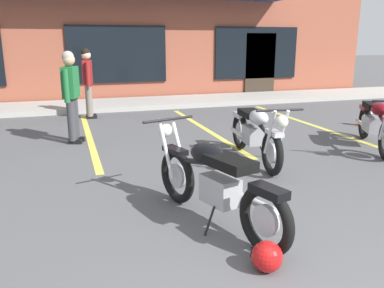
{
  "coord_description": "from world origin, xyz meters",
  "views": [
    {
      "loc": [
        -1.6,
        -1.19,
        1.84
      ],
      "look_at": [
        -0.09,
        3.54,
        0.55
      ],
      "focal_mm": 37.14,
      "sensor_mm": 36.0,
      "label": 1
    }
  ],
  "objects": [
    {
      "name": "person_in_black_shirt",
      "position": [
        -1.5,
        6.34,
        0.95
      ],
      "size": [
        0.36,
        0.6,
        1.68
      ],
      "color": "black",
      "rests_on": "ground_plane"
    },
    {
      "name": "motorcycle_red_sportbike",
      "position": [
        1.17,
        4.25,
        0.46
      ],
      "size": [
        0.69,
        2.11,
        0.98
      ],
      "color": "black",
      "rests_on": "ground_plane"
    },
    {
      "name": "ground_plane",
      "position": [
        0.0,
        3.36,
        0.0
      ],
      "size": [
        80.0,
        80.0,
        0.0
      ],
      "primitive_type": "plane",
      "color": "#515154"
    },
    {
      "name": "motorcycle_foreground_classic",
      "position": [
        -0.23,
        2.37,
        0.46
      ],
      "size": [
        0.96,
        2.05,
        0.98
      ],
      "color": "black",
      "rests_on": "ground_plane"
    },
    {
      "name": "sidewalk_kerb",
      "position": [
        0.0,
        10.3,
        0.07
      ],
      "size": [
        22.0,
        1.8,
        0.14
      ],
      "primitive_type": "cube",
      "color": "#A8A59E",
      "rests_on": "ground_plane"
    },
    {
      "name": "traffic_cone",
      "position": [
        4.76,
        5.89,
        0.26
      ],
      "size": [
        0.34,
        0.34,
        0.53
      ],
      "color": "orange",
      "rests_on": "ground_plane"
    },
    {
      "name": "motorcycle_silver_naked",
      "position": [
        3.53,
        4.31,
        0.46
      ],
      "size": [
        1.25,
        1.93,
        0.98
      ],
      "color": "black",
      "rests_on": "ground_plane"
    },
    {
      "name": "helmet_on_pavement",
      "position": [
        -0.13,
        1.4,
        0.13
      ],
      "size": [
        0.26,
        0.26,
        0.26
      ],
      "color": "#B71414",
      "rests_on": "ground_plane"
    },
    {
      "name": "brick_storefront_building",
      "position": [
        0.0,
        14.12,
        1.99
      ],
      "size": [
        17.51,
        6.61,
        3.97
      ],
      "color": "brown",
      "rests_on": "ground_plane"
    },
    {
      "name": "person_in_shorts_foreground",
      "position": [
        -1.06,
        8.76,
        0.95
      ],
      "size": [
        0.28,
        0.6,
        1.68
      ],
      "color": "black",
      "rests_on": "ground_plane"
    },
    {
      "name": "painted_stall_lines",
      "position": [
        0.0,
        6.7,
        0.0
      ],
      "size": [
        7.44,
        4.8,
        0.01
      ],
      "color": "#DBCC4C",
      "rests_on": "ground_plane"
    }
  ]
}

